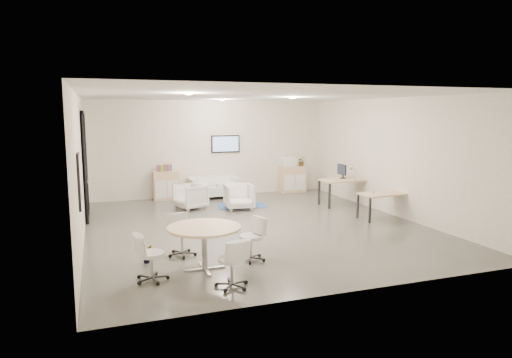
{
  "coord_description": "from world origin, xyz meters",
  "views": [
    {
      "loc": [
        -3.66,
        -10.46,
        2.79
      ],
      "look_at": [
        0.17,
        0.4,
        1.12
      ],
      "focal_mm": 32.0,
      "sensor_mm": 36.0,
      "label": 1
    }
  ],
  "objects": [
    {
      "name": "room_shell",
      "position": [
        0.0,
        0.0,
        1.6
      ],
      "size": [
        9.6,
        10.6,
        4.8
      ],
      "color": "#4D4B46",
      "rests_on": "ground"
    },
    {
      "name": "glass_door",
      "position": [
        -3.95,
        2.51,
        1.5
      ],
      "size": [
        0.09,
        1.9,
        2.85
      ],
      "color": "black",
      "rests_on": "room_shell"
    },
    {
      "name": "artwork",
      "position": [
        -3.97,
        -1.6,
        1.55
      ],
      "size": [
        0.05,
        0.54,
        1.04
      ],
      "color": "black",
      "rests_on": "room_shell"
    },
    {
      "name": "wall_tv",
      "position": [
        0.5,
        4.46,
        1.75
      ],
      "size": [
        0.98,
        0.06,
        0.58
      ],
      "color": "black",
      "rests_on": "room_shell"
    },
    {
      "name": "ceiling_spots",
      "position": [
        -0.2,
        0.83,
        3.18
      ],
      "size": [
        3.14,
        4.14,
        0.03
      ],
      "color": "#FFEAC6",
      "rests_on": "room_shell"
    },
    {
      "name": "sideboard_left",
      "position": [
        -1.56,
        4.26,
        0.46
      ],
      "size": [
        0.82,
        0.43,
        0.92
      ],
      "color": "#DEB586",
      "rests_on": "room_shell"
    },
    {
      "name": "sideboard_right",
      "position": [
        2.9,
        4.25,
        0.46
      ],
      "size": [
        0.92,
        0.45,
        0.92
      ],
      "color": "#DEB586",
      "rests_on": "room_shell"
    },
    {
      "name": "books",
      "position": [
        -1.6,
        4.26,
        1.03
      ],
      "size": [
        0.48,
        0.14,
        0.22
      ],
      "color": "red",
      "rests_on": "sideboard_left"
    },
    {
      "name": "printer",
      "position": [
        2.75,
        4.25,
        1.09
      ],
      "size": [
        0.58,
        0.51,
        0.36
      ],
      "rotation": [
        0.0,
        0.0,
        -0.16
      ],
      "color": "white",
      "rests_on": "sideboard_right"
    },
    {
      "name": "loveseat",
      "position": [
        -0.03,
        4.09,
        0.33
      ],
      "size": [
        1.68,
        0.92,
        0.61
      ],
      "rotation": [
        0.0,
        0.0,
        0.07
      ],
      "color": "white",
      "rests_on": "room_shell"
    },
    {
      "name": "blue_rug",
      "position": [
        0.44,
        2.51,
        0.01
      ],
      "size": [
        1.55,
        1.16,
        0.01
      ],
      "primitive_type": "cube",
      "rotation": [
        0.0,
        0.0,
        -0.15
      ],
      "color": "navy",
      "rests_on": "room_shell"
    },
    {
      "name": "armchair_left",
      "position": [
        -1.11,
        2.56,
        0.4
      ],
      "size": [
        0.96,
        0.99,
        0.8
      ],
      "primitive_type": "imported",
      "rotation": [
        0.0,
        0.0,
        -1.2
      ],
      "color": "white",
      "rests_on": "room_shell"
    },
    {
      "name": "armchair_right",
      "position": [
        0.22,
        2.05,
        0.4
      ],
      "size": [
        0.84,
        0.8,
        0.81
      ],
      "primitive_type": "imported",
      "rotation": [
        0.0,
        0.0,
        -0.08
      ],
      "color": "white",
      "rests_on": "room_shell"
    },
    {
      "name": "desk_rear",
      "position": [
        3.46,
        1.55,
        0.72
      ],
      "size": [
        1.58,
        0.87,
        0.8
      ],
      "rotation": [
        0.0,
        0.0,
        0.07
      ],
      "color": "#DEB586",
      "rests_on": "room_shell"
    },
    {
      "name": "desk_front",
      "position": [
        3.49,
        -0.4,
        0.62
      ],
      "size": [
        1.39,
        0.78,
        0.69
      ],
      "rotation": [
        0.0,
        0.0,
        0.09
      ],
      "color": "#DEB586",
      "rests_on": "room_shell"
    },
    {
      "name": "monitor",
      "position": [
        3.42,
        1.7,
        1.04
      ],
      "size": [
        0.2,
        0.5,
        0.44
      ],
      "color": "black",
      "rests_on": "desk_rear"
    },
    {
      "name": "round_table",
      "position": [
        -1.91,
        -2.73,
        0.72
      ],
      "size": [
        1.31,
        1.31,
        0.8
      ],
      "color": "#DEB586",
      "rests_on": "room_shell"
    },
    {
      "name": "meeting_chairs",
      "position": [
        -1.91,
        -2.73,
        0.41
      ],
      "size": [
        2.61,
        2.61,
        0.82
      ],
      "color": "white",
      "rests_on": "room_shell"
    },
    {
      "name": "plant_cabinet",
      "position": [
        3.25,
        4.23,
        1.05
      ],
      "size": [
        0.34,
        0.37,
        0.26
      ],
      "primitive_type": "imported",
      "rotation": [
        0.0,
        0.0,
        -0.14
      ],
      "color": "#3F7F3F",
      "rests_on": "sideboard_right"
    },
    {
      "name": "plant_floor",
      "position": [
        -2.84,
        -2.0,
        0.08
      ],
      "size": [
        0.3,
        0.39,
        0.15
      ],
      "primitive_type": "imported",
      "rotation": [
        0.0,
        0.0,
        0.36
      ],
      "color": "#3F7F3F",
      "rests_on": "room_shell"
    },
    {
      "name": "cup",
      "position": [
        3.22,
        -0.26,
        0.75
      ],
      "size": [
        0.13,
        0.11,
        0.12
      ],
      "primitive_type": "imported",
      "rotation": [
        0.0,
        0.0,
        0.14
      ],
      "color": "white",
      "rests_on": "desk_front"
    }
  ]
}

